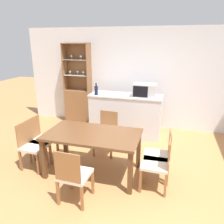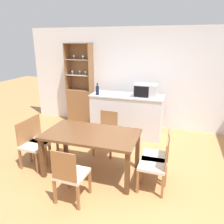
# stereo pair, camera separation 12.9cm
# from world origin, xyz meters

# --- Properties ---
(ground_plane) EXTENTS (18.00, 18.00, 0.00)m
(ground_plane) POSITION_xyz_m (0.00, 0.00, 0.00)
(ground_plane) COLOR #B27A47
(wall_back) EXTENTS (6.80, 0.06, 2.55)m
(wall_back) POSITION_xyz_m (0.00, 2.63, 1.27)
(wall_back) COLOR silver
(wall_back) RESTS_ON ground_plane
(kitchen_counter) EXTENTS (1.71, 0.60, 1.00)m
(kitchen_counter) POSITION_xyz_m (-0.46, 1.91, 0.50)
(kitchen_counter) COLOR silver
(kitchen_counter) RESTS_ON ground_plane
(display_cabinet) EXTENTS (0.71, 0.34, 2.16)m
(display_cabinet) POSITION_xyz_m (-1.92, 2.44, 0.64)
(display_cabinet) COLOR brown
(display_cabinet) RESTS_ON ground_plane
(dining_table) EXTENTS (1.57, 0.88, 0.75)m
(dining_table) POSITION_xyz_m (-0.63, 0.13, 0.65)
(dining_table) COLOR brown
(dining_table) RESTS_ON ground_plane
(dining_chair_side_right_near) EXTENTS (0.41, 0.41, 0.85)m
(dining_chair_side_right_near) POSITION_xyz_m (0.47, 0.00, 0.43)
(dining_chair_side_right_near) COLOR beige
(dining_chair_side_right_near) RESTS_ON ground_plane
(dining_chair_side_right_far) EXTENTS (0.43, 0.43, 0.85)m
(dining_chair_side_right_far) POSITION_xyz_m (0.47, 0.27, 0.43)
(dining_chair_side_right_far) COLOR beige
(dining_chair_side_right_far) RESTS_ON ground_plane
(dining_chair_side_left_far) EXTENTS (0.43, 0.43, 0.85)m
(dining_chair_side_left_far) POSITION_xyz_m (-1.73, 0.27, 0.43)
(dining_chair_side_left_far) COLOR beige
(dining_chair_side_left_far) RESTS_ON ground_plane
(dining_chair_side_left_near) EXTENTS (0.43, 0.43, 0.85)m
(dining_chair_side_left_near) POSITION_xyz_m (-1.73, 0.00, 0.43)
(dining_chair_side_left_near) COLOR beige
(dining_chair_side_left_near) RESTS_ON ground_plane
(dining_chair_head_far) EXTENTS (0.43, 0.43, 0.85)m
(dining_chair_head_far) POSITION_xyz_m (-0.63, 0.89, 0.43)
(dining_chair_head_far) COLOR beige
(dining_chair_head_far) RESTS_ON ground_plane
(dining_chair_head_near) EXTENTS (0.42, 0.42, 0.85)m
(dining_chair_head_near) POSITION_xyz_m (-0.63, -0.63, 0.43)
(dining_chair_head_near) COLOR beige
(dining_chair_head_near) RESTS_ON ground_plane
(microwave) EXTENTS (0.51, 0.37, 0.29)m
(microwave) POSITION_xyz_m (-0.02, 1.90, 1.14)
(microwave) COLOR #B7BABF
(microwave) RESTS_ON kitchen_counter
(wine_bottle) EXTENTS (0.08, 0.08, 0.28)m
(wine_bottle) POSITION_xyz_m (-1.13, 1.73, 1.11)
(wine_bottle) COLOR #141E38
(wine_bottle) RESTS_ON kitchen_counter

